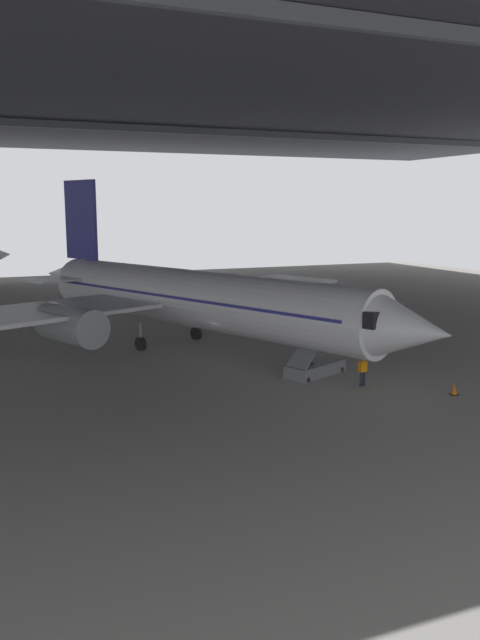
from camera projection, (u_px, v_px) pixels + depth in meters
name	position (u px, v px, depth m)	size (l,w,h in m)	color
ground_plane	(224.00, 359.00, 39.86)	(110.00, 110.00, 0.00)	gray
hangar_structure	(157.00, 90.00, 49.27)	(121.00, 99.00, 18.65)	#4C4F54
airplane_main	(189.00, 298.00, 41.99)	(34.09, 34.09, 11.25)	white
boarding_stairs	(316.00, 362.00, 36.06)	(4.37, 2.94, 4.61)	slate
crew_worker_by_stairs	(363.00, 370.00, 33.72)	(0.55, 0.23, 1.55)	#232838
traffic_cone_orange	(454.00, 389.00, 32.25)	(0.36, 0.36, 0.60)	black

